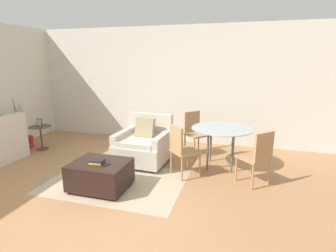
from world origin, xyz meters
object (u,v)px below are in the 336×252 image
at_px(armchair, 144,145).
at_px(dining_chair_near_right, 258,155).
at_px(book_stack, 97,162).
at_px(ottoman, 100,174).
at_px(tv_remote_primary, 106,165).
at_px(side_table, 41,133).
at_px(dining_chair_near_left, 181,148).
at_px(dining_table, 222,132).
at_px(potted_plant, 23,138).
at_px(dining_chair_far_left, 195,130).
at_px(picture_frame, 39,122).

distance_m(armchair, dining_chair_near_right, 2.14).
bearing_deg(book_stack, ottoman, 56.31).
xyz_separation_m(armchair, ottoman, (-0.24, -1.22, -0.11)).
bearing_deg(tv_remote_primary, side_table, 150.15).
relative_size(armchair, ottoman, 1.15).
bearing_deg(dining_chair_near_left, tv_remote_primary, -136.91).
bearing_deg(dining_table, ottoman, -140.47).
relative_size(tv_remote_primary, dining_chair_near_left, 0.15).
height_order(potted_plant, dining_chair_far_left, potted_plant).
bearing_deg(dining_chair_far_left, armchair, -136.42).
distance_m(tv_remote_primary, dining_chair_near_left, 1.28).
bearing_deg(tv_remote_primary, ottoman, 154.08).
distance_m(armchair, dining_chair_near_left, 0.97).
distance_m(armchair, picture_frame, 2.51).
bearing_deg(potted_plant, dining_chair_near_right, -5.59).
height_order(dining_chair_near_left, dining_chair_far_left, same).
xyz_separation_m(ottoman, tv_remote_primary, (0.16, -0.08, 0.20)).
bearing_deg(dining_chair_far_left, book_stack, -118.40).
distance_m(tv_remote_primary, dining_chair_near_right, 2.34).
distance_m(potted_plant, side_table, 0.54).
xyz_separation_m(book_stack, tv_remote_primary, (0.19, -0.04, -0.02)).
bearing_deg(dining_table, dining_chair_far_left, 135.00).
relative_size(ottoman, dining_chair_near_right, 0.95).
bearing_deg(dining_chair_near_left, armchair, 153.24).
height_order(armchair, dining_chair_far_left, armchair).
distance_m(ottoman, dining_table, 2.26).
xyz_separation_m(ottoman, potted_plant, (-2.76, 1.29, -0.02)).
height_order(dining_chair_near_right, dining_chair_far_left, same).
height_order(armchair, potted_plant, potted_plant).
xyz_separation_m(armchair, dining_chair_near_right, (2.09, -0.43, 0.17)).
bearing_deg(picture_frame, side_table, -90.00).
bearing_deg(dining_table, tv_remote_primary, -136.13).
xyz_separation_m(ottoman, dining_chair_near_right, (2.33, 0.80, 0.28)).
relative_size(tv_remote_primary, dining_chair_far_left, 0.15).
relative_size(armchair, book_stack, 4.50).
bearing_deg(dining_chair_near_left, dining_chair_near_right, 0.00).
distance_m(book_stack, potted_plant, 3.05).
height_order(book_stack, dining_chair_near_right, dining_chair_near_right).
height_order(ottoman, book_stack, book_stack).
height_order(tv_remote_primary, side_table, side_table).
bearing_deg(dining_chair_near_left, side_table, 171.33).
xyz_separation_m(book_stack, side_table, (-2.23, 1.34, -0.08)).
distance_m(ottoman, picture_frame, 2.63).
distance_m(dining_table, dining_chair_near_right, 0.89).
bearing_deg(ottoman, armchair, 78.71).
height_order(ottoman, dining_chair_near_right, dining_chair_near_right).
bearing_deg(book_stack, side_table, 148.90).
distance_m(side_table, picture_frame, 0.24).
bearing_deg(picture_frame, potted_plant, -178.64).
height_order(dining_chair_near_left, dining_chair_near_right, same).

